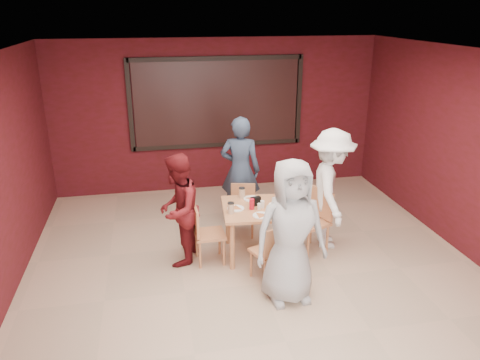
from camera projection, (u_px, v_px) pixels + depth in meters
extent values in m
plane|color=tan|center=(261.00, 284.00, 5.93)|extent=(7.00, 7.00, 0.00)
cube|color=black|center=(217.00, 103.00, 8.53)|extent=(3.00, 0.02, 1.50)
cube|color=#C0794E|center=(256.00, 208.00, 6.40)|extent=(1.00, 1.00, 0.04)
cylinder|color=#C0794E|center=(228.00, 222.00, 6.83)|extent=(0.07, 0.07, 0.68)
cylinder|color=#C0794E|center=(277.00, 220.00, 6.90)|extent=(0.07, 0.07, 0.68)
cylinder|color=#C0794E|center=(232.00, 246.00, 6.15)|extent=(0.07, 0.07, 0.68)
cylinder|color=#C0794E|center=(287.00, 243.00, 6.22)|extent=(0.07, 0.07, 0.68)
cylinder|color=white|center=(261.00, 215.00, 6.13)|extent=(0.23, 0.23, 0.01)
cone|color=#CA8A47|center=(261.00, 214.00, 6.12)|extent=(0.21, 0.21, 0.02)
cylinder|color=beige|center=(273.00, 213.00, 6.05)|extent=(0.09, 0.09, 0.14)
cylinder|color=black|center=(273.00, 208.00, 6.02)|extent=(0.09, 0.09, 0.01)
cylinder|color=white|center=(252.00, 199.00, 6.66)|extent=(0.23, 0.23, 0.01)
cone|color=#CA8A47|center=(252.00, 198.00, 6.65)|extent=(0.21, 0.21, 0.02)
cylinder|color=beige|center=(242.00, 193.00, 6.69)|extent=(0.09, 0.09, 0.14)
cylinder|color=black|center=(242.00, 188.00, 6.67)|extent=(0.09, 0.09, 0.01)
cylinder|color=white|center=(236.00, 208.00, 6.34)|extent=(0.23, 0.23, 0.01)
cone|color=#CA8A47|center=(236.00, 207.00, 6.33)|extent=(0.21, 0.21, 0.02)
cylinder|color=beige|center=(231.00, 208.00, 6.18)|extent=(0.09, 0.09, 0.14)
cylinder|color=black|center=(231.00, 203.00, 6.16)|extent=(0.09, 0.09, 0.01)
cylinder|color=white|center=(277.00, 205.00, 6.44)|extent=(0.23, 0.23, 0.01)
cone|color=#CA8A47|center=(277.00, 204.00, 6.44)|extent=(0.21, 0.21, 0.02)
cylinder|color=beige|center=(281.00, 197.00, 6.55)|extent=(0.09, 0.09, 0.14)
cylinder|color=black|center=(281.00, 192.00, 6.53)|extent=(0.09, 0.09, 0.01)
cylinder|color=white|center=(262.00, 204.00, 6.36)|extent=(0.06, 0.06, 0.10)
cylinder|color=white|center=(259.00, 206.00, 6.31)|extent=(0.05, 0.05, 0.08)
cylinder|color=red|center=(252.00, 204.00, 6.31)|extent=(0.07, 0.07, 0.15)
cube|color=black|center=(256.00, 201.00, 6.44)|extent=(0.15, 0.10, 0.12)
cube|color=#C5774C|center=(268.00, 252.00, 5.91)|extent=(0.49, 0.49, 0.04)
cylinder|color=#C5774C|center=(270.00, 257.00, 6.18)|extent=(0.03, 0.03, 0.37)
cylinder|color=#C5774C|center=(251.00, 264.00, 6.03)|extent=(0.03, 0.03, 0.37)
cylinder|color=#C5774C|center=(285.00, 267.00, 5.94)|extent=(0.03, 0.03, 0.37)
cylinder|color=#C5774C|center=(265.00, 275.00, 5.78)|extent=(0.03, 0.03, 0.37)
cube|color=#C5774C|center=(277.00, 242.00, 5.70)|extent=(0.36, 0.17, 0.36)
cube|color=#C5774C|center=(243.00, 211.00, 7.10)|extent=(0.45, 0.45, 0.04)
cylinder|color=#C5774C|center=(232.00, 227.00, 7.04)|extent=(0.03, 0.03, 0.36)
cylinder|color=#C5774C|center=(252.00, 228.00, 7.03)|extent=(0.03, 0.03, 0.36)
cylinder|color=#C5774C|center=(233.00, 219.00, 7.32)|extent=(0.03, 0.03, 0.36)
cylinder|color=#C5774C|center=(253.00, 219.00, 7.31)|extent=(0.03, 0.03, 0.36)
cube|color=#C5774C|center=(243.00, 194.00, 7.19)|extent=(0.37, 0.12, 0.35)
cube|color=#C5774C|center=(210.00, 234.00, 6.32)|extent=(0.41, 0.41, 0.04)
cylinder|color=#C5774C|center=(224.00, 253.00, 6.28)|extent=(0.03, 0.03, 0.39)
cylinder|color=#C5774C|center=(219.00, 242.00, 6.58)|extent=(0.03, 0.03, 0.39)
cylinder|color=#C5774C|center=(200.00, 255.00, 6.21)|extent=(0.03, 0.03, 0.39)
cylinder|color=#C5774C|center=(197.00, 244.00, 6.51)|extent=(0.03, 0.03, 0.39)
cube|color=#C5774C|center=(196.00, 220.00, 6.20)|extent=(0.04, 0.40, 0.38)
cube|color=#C5774C|center=(310.00, 223.00, 6.57)|extent=(0.57, 0.57, 0.04)
cylinder|color=#C5774C|center=(292.00, 236.00, 6.70)|extent=(0.04, 0.04, 0.43)
cylinder|color=#C5774C|center=(308.00, 246.00, 6.42)|extent=(0.04, 0.04, 0.43)
cylinder|color=#C5774C|center=(311.00, 230.00, 6.88)|extent=(0.04, 0.04, 0.43)
cylinder|color=#C5774C|center=(327.00, 239.00, 6.60)|extent=(0.04, 0.04, 0.43)
cube|color=#C5774C|center=(322.00, 203.00, 6.59)|extent=(0.19, 0.42, 0.42)
imported|color=#A7A7A7|center=(290.00, 232.00, 5.35)|extent=(0.89, 0.61, 1.75)
imported|color=#324259|center=(240.00, 170.00, 7.39)|extent=(0.73, 0.59, 1.74)
imported|color=maroon|center=(178.00, 210.00, 6.20)|extent=(0.81, 0.91, 1.53)
imported|color=white|center=(331.00, 189.00, 6.63)|extent=(0.88, 1.24, 1.74)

